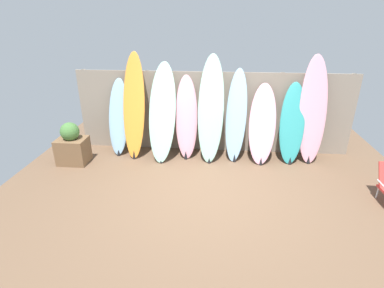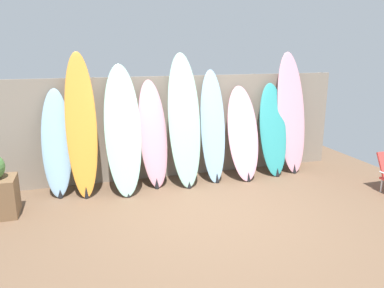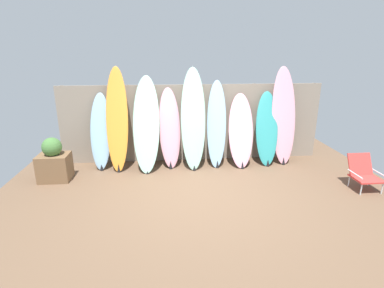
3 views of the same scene
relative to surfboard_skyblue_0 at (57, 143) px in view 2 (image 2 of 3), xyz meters
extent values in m
plane|color=brown|center=(2.07, -1.68, -0.82)|extent=(7.68, 7.68, 0.00)
cube|color=gray|center=(2.07, 0.32, 0.08)|extent=(6.08, 0.04, 1.80)
cylinder|color=slate|center=(-0.81, 0.36, 0.08)|extent=(0.10, 0.10, 1.80)
cylinder|color=slate|center=(0.63, 0.36, 0.08)|extent=(0.10, 0.10, 1.80)
cylinder|color=slate|center=(2.07, 0.36, 0.08)|extent=(0.10, 0.10, 1.80)
cylinder|color=slate|center=(3.51, 0.36, 0.08)|extent=(0.10, 0.10, 1.80)
cylinder|color=slate|center=(4.95, 0.36, 0.08)|extent=(0.10, 0.10, 1.80)
ellipsoid|color=#8CB7D6|center=(0.00, 0.00, 0.01)|extent=(0.49, 0.57, 1.67)
cone|color=black|center=(0.00, -0.22, -0.75)|extent=(0.08, 0.08, 0.13)
ellipsoid|color=orange|center=(0.39, -0.06, 0.29)|extent=(0.48, 0.67, 2.22)
cone|color=black|center=(0.39, -0.34, -0.72)|extent=(0.08, 0.08, 0.18)
ellipsoid|color=#9ED6BC|center=(1.01, -0.14, 0.19)|extent=(0.61, 0.85, 2.03)
cone|color=black|center=(1.01, -0.49, -0.76)|extent=(0.08, 0.08, 0.11)
ellipsoid|color=pink|center=(1.52, -0.05, 0.06)|extent=(0.52, 0.54, 1.77)
cone|color=black|center=(1.52, -0.26, -0.73)|extent=(0.08, 0.08, 0.17)
ellipsoid|color=#9ED6BC|center=(2.03, -0.12, 0.28)|extent=(0.57, 0.69, 2.20)
cone|color=black|center=(2.03, -0.41, -0.76)|extent=(0.08, 0.08, 0.11)
ellipsoid|color=#8CB7D6|center=(2.57, -0.04, 0.13)|extent=(0.50, 0.64, 1.91)
cone|color=black|center=(2.57, -0.29, -0.73)|extent=(0.08, 0.08, 0.16)
ellipsoid|color=pink|center=(3.12, -0.11, -0.01)|extent=(0.61, 0.73, 1.62)
cone|color=black|center=(3.12, -0.40, -0.73)|extent=(0.08, 0.08, 0.16)
ellipsoid|color=teal|center=(3.74, -0.06, 0.00)|extent=(0.56, 0.63, 1.65)
cone|color=black|center=(3.74, -0.31, -0.74)|extent=(0.08, 0.08, 0.15)
ellipsoid|color=pink|center=(4.13, 0.00, 0.28)|extent=(0.57, 0.56, 2.21)
cone|color=black|center=(4.13, -0.24, -0.73)|extent=(0.08, 0.08, 0.17)
cylinder|color=silver|center=(4.95, -1.48, -0.71)|extent=(0.02, 0.02, 0.22)
camera|label=1|loc=(2.18, -6.12, 2.08)|focal=28.00mm
camera|label=2|loc=(0.36, -6.01, 1.43)|focal=35.00mm
camera|label=3|loc=(1.42, -6.51, 1.72)|focal=28.00mm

